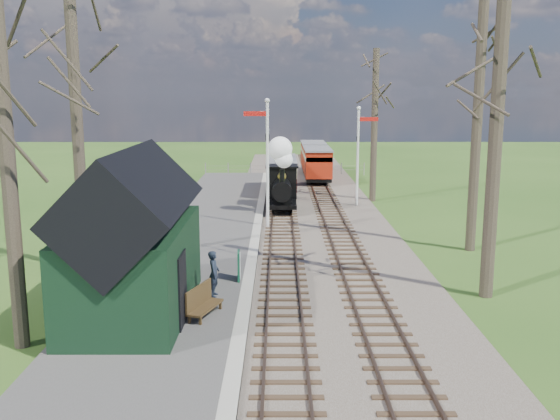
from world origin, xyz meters
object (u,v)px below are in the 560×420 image
Objects in this scene: semaphore_far at (359,149)px; bench at (202,302)px; station_shed at (133,243)px; red_carriage_a at (317,164)px; semaphore_near at (266,154)px; person at (214,274)px; red_carriage_b at (313,156)px; sign_board at (239,266)px; locomotive at (282,179)px; coach at (282,174)px.

semaphore_far is 3.55× the size of bench.
red_carriage_a is at bearing 75.91° from station_shed.
semaphore_far is at bearing -79.41° from red_carriage_a.
semaphore_near is 10.98m from person.
bench is at bearing -98.47° from red_carriage_b.
sign_board is 3.57m from bench.
semaphore_near is 4.59m from locomotive.
locomotive is 6.08m from coach.
coach is (4.30, 22.24, -0.88)m from station_shed.
red_carriage_a is at bearing 79.88° from bench.
red_carriage_b is 2.97× the size of bench.
red_carriage_a is 24.66m from sign_board.
person reaches higher than bench.
locomotive is at bearing -90.11° from coach.
sign_board is (-0.75, -8.82, -2.93)m from semaphore_near.
bench is 1.11× the size of person.
locomotive is (-4.39, -1.82, -1.46)m from semaphore_far.
coach is 1.35× the size of red_carriage_b.
station_shed is 28.35m from red_carriage_a.
station_shed is at bearing -100.94° from coach.
locomotive is at bearing -103.01° from red_carriage_a.
semaphore_near is at bearing -102.27° from red_carriage_a.
bench is at bearing -98.11° from locomotive.
sign_board is (-5.89, -14.82, -2.66)m from semaphore_far.
semaphore_near is 1.30× the size of red_carriage_a.
red_carriage_b reaches higher than bench.
coach reaches higher than bench.
semaphore_near is 9.32m from sign_board.
red_carriage_a is at bearing 80.38° from sign_board.
bench is (-1.59, -12.29, -3.01)m from semaphore_near.
red_carriage_a is 1.00× the size of red_carriage_b.
red_carriage_a is (-1.77, 9.49, -1.93)m from semaphore_far.
coach is at bearing 84.03° from bench.
semaphore_near is at bearing -7.39° from person.
semaphore_far is 4.97m from locomotive.
semaphore_near is 6.32× the size of sign_board.
person is at bearing -100.41° from red_carriage_a.
locomotive is 11.62m from red_carriage_a.
person is (2.11, 1.46, -1.34)m from station_shed.
locomotive reaches higher than bench.
coach is (0.01, 6.06, -0.50)m from locomotive.
station_shed reaches higher than person.
station_shed is 4.51m from sign_board.
semaphore_near is 1.09× the size of semaphore_far.
semaphore_far is (8.67, 18.00, 1.08)m from station_shed.
station_shed is 6.40× the size of sign_board.
red_carriage_a is (2.60, 5.25, 0.03)m from coach.
sign_board is (-4.12, -24.30, -0.72)m from red_carriage_a.
red_carriage_b is at bearing 96.75° from semaphore_far.
station_shed is 20.01m from semaphore_far.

